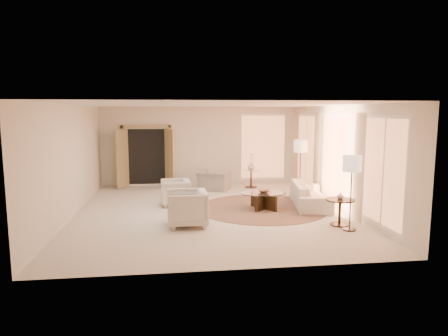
{
  "coord_description": "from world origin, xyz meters",
  "views": [
    {
      "loc": [
        -0.97,
        -10.29,
        2.61
      ],
      "look_at": [
        0.4,
        0.4,
        1.1
      ],
      "focal_mm": 32.0,
      "sensor_mm": 36.0,
      "label": 1
    }
  ],
  "objects": [
    {
      "name": "side_table",
      "position": [
        1.71,
        3.19,
        0.38
      ],
      "size": [
        0.54,
        0.54,
        0.63
      ],
      "rotation": [
        0.0,
        0.0,
        -0.08
      ],
      "color": "black",
      "rests_on": "room"
    },
    {
      "name": "armchair_left",
      "position": [
        -0.93,
        0.85,
        0.4
      ],
      "size": [
        0.78,
        0.82,
        0.8
      ],
      "primitive_type": "imported",
      "rotation": [
        0.0,
        0.0,
        -1.51
      ],
      "color": "beige",
      "rests_on": "room"
    },
    {
      "name": "sofa",
      "position": [
        2.81,
        0.24,
        0.33
      ],
      "size": [
        1.24,
        2.34,
        0.65
      ],
      "primitive_type": "imported",
      "rotation": [
        0.0,
        0.0,
        1.4
      ],
      "color": "beige",
      "rests_on": "room"
    },
    {
      "name": "end_table",
      "position": [
        2.84,
        -1.69,
        0.43
      ],
      "size": [
        0.66,
        0.66,
        0.62
      ],
      "rotation": [
        0.0,
        0.0,
        -0.27
      ],
      "color": "black",
      "rests_on": "room"
    },
    {
      "name": "armchair_right",
      "position": [
        -0.67,
        -1.27,
        0.46
      ],
      "size": [
        0.85,
        0.91,
        0.91
      ],
      "primitive_type": "imported",
      "rotation": [
        0.0,
        0.0,
        -1.55
      ],
      "color": "beige",
      "rests_on": "room"
    },
    {
      "name": "french_doors",
      "position": [
        -1.9,
        3.82,
        1.07
      ],
      "size": [
        1.95,
        0.66,
        2.16
      ],
      "color": "tan",
      "rests_on": "room"
    },
    {
      "name": "window_back_corner",
      "position": [
        2.3,
        3.95,
        1.35
      ],
      "size": [
        1.7,
        0.1,
        2.4
      ],
      "primitive_type": null,
      "color": "#F49561",
      "rests_on": "room"
    },
    {
      "name": "curtains_right",
      "position": [
        3.4,
        1.0,
        1.3
      ],
      "size": [
        0.06,
        5.2,
        2.6
      ],
      "primitive_type": null,
      "color": "#C8B08F",
      "rests_on": "room"
    },
    {
      "name": "floor_lamp_far",
      "position": [
        2.9,
        -2.1,
        1.43
      ],
      "size": [
        0.41,
        0.41,
        1.68
      ],
      "rotation": [
        0.0,
        0.0,
        0.25
      ],
      "color": "black",
      "rests_on": "room"
    },
    {
      "name": "room",
      "position": [
        0.0,
        0.0,
        1.4
      ],
      "size": [
        7.04,
        8.04,
        2.83
      ],
      "color": "beige",
      "rests_on": "ground"
    },
    {
      "name": "bowl",
      "position": [
        1.44,
        0.06,
        0.49
      ],
      "size": [
        0.34,
        0.34,
        0.08
      ],
      "primitive_type": "imported",
      "rotation": [
        0.0,
        0.0,
        -0.09
      ],
      "color": "brown",
      "rests_on": "coffee_table"
    },
    {
      "name": "coffee_table",
      "position": [
        1.44,
        0.06,
        0.29
      ],
      "size": [
        1.3,
        1.3,
        0.45
      ],
      "rotation": [
        0.0,
        0.0,
        -0.05
      ],
      "color": "black",
      "rests_on": "room"
    },
    {
      "name": "floor_lamp_near",
      "position": [
        2.9,
        1.46,
        1.5
      ],
      "size": [
        0.43,
        0.43,
        1.77
      ],
      "rotation": [
        0.0,
        0.0,
        -0.23
      ],
      "color": "black",
      "rests_on": "room"
    },
    {
      "name": "accent_chair",
      "position": [
        0.38,
        2.88,
        0.43
      ],
      "size": [
        1.16,
        0.98,
        0.87
      ],
      "primitive_type": "imported",
      "rotation": [
        0.0,
        0.0,
        2.75
      ],
      "color": "gray",
      "rests_on": "room"
    },
    {
      "name": "area_rug",
      "position": [
        1.43,
        0.19,
        0.01
      ],
      "size": [
        3.71,
        3.71,
        0.01
      ],
      "primitive_type": "cylinder",
      "rotation": [
        0.0,
        0.0,
        0.05
      ],
      "color": "#43281D",
      "rests_on": "room"
    },
    {
      "name": "side_vase",
      "position": [
        1.71,
        3.19,
        0.75
      ],
      "size": [
        0.27,
        0.27,
        0.25
      ],
      "primitive_type": "imported",
      "rotation": [
        0.0,
        0.0,
        0.15
      ],
      "color": "white",
      "rests_on": "side_table"
    },
    {
      "name": "end_vase",
      "position": [
        2.84,
        -1.69,
        0.7
      ],
      "size": [
        0.18,
        0.18,
        0.16
      ],
      "primitive_type": "imported",
      "rotation": [
        0.0,
        0.0,
        0.15
      ],
      "color": "white",
      "rests_on": "end_table"
    },
    {
      "name": "windows_right",
      "position": [
        3.45,
        0.1,
        1.35
      ],
      "size": [
        0.1,
        6.4,
        2.4
      ],
      "primitive_type": null,
      "color": "#F49561",
      "rests_on": "room"
    }
  ]
}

